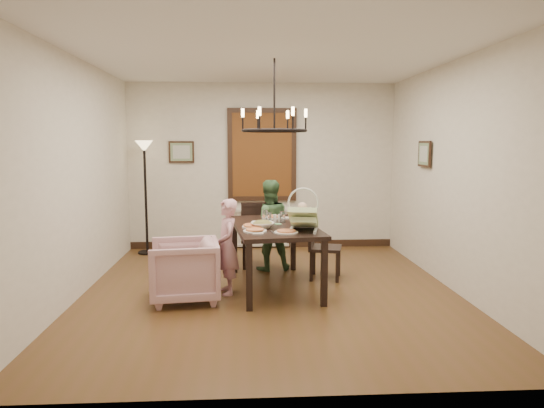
{
  "coord_description": "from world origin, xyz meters",
  "views": [
    {
      "loc": [
        -0.3,
        -5.75,
        1.81
      ],
      "look_at": [
        0.04,
        0.2,
        1.05
      ],
      "focal_mm": 32.0,
      "sensor_mm": 36.0,
      "label": 1
    }
  ],
  "objects": [
    {
      "name": "baby_bouncer",
      "position": [
        0.38,
        -0.26,
        0.97
      ],
      "size": [
        0.48,
        0.59,
        0.34
      ],
      "primitive_type": null,
      "rotation": [
        0.0,
        0.0,
        -0.2
      ],
      "color": "beige",
      "rests_on": "dining_table"
    },
    {
      "name": "dining_table",
      "position": [
        0.06,
        0.15,
        0.71
      ],
      "size": [
        1.15,
        1.8,
        0.8
      ],
      "rotation": [
        0.0,
        0.0,
        0.12
      ],
      "color": "black",
      "rests_on": "room_shell"
    },
    {
      "name": "picture_right",
      "position": [
        2.21,
        0.9,
        1.65
      ],
      "size": [
        0.03,
        0.42,
        0.36
      ],
      "primitive_type": "cube",
      "rotation": [
        0.0,
        0.0,
        1.57
      ],
      "color": "black",
      "rests_on": "room_shell"
    },
    {
      "name": "chair_right",
      "position": [
        0.77,
        0.51,
        0.47
      ],
      "size": [
        0.5,
        0.5,
        0.94
      ],
      "primitive_type": null,
      "rotation": [
        0.0,
        0.0,
        1.33
      ],
      "color": "black",
      "rests_on": "room_shell"
    },
    {
      "name": "armchair",
      "position": [
        -1.0,
        -0.29,
        0.35
      ],
      "size": [
        0.87,
        0.85,
        0.71
      ],
      "primitive_type": "imported",
      "rotation": [
        0.0,
        0.0,
        -1.45
      ],
      "color": "#CB9BAC",
      "rests_on": "room_shell"
    },
    {
      "name": "chandelier",
      "position": [
        0.06,
        0.15,
        1.95
      ],
      "size": [
        0.8,
        0.8,
        0.04
      ],
      "primitive_type": "torus",
      "color": "black",
      "rests_on": "room_shell"
    },
    {
      "name": "radiator",
      "position": [
        0.0,
        2.48,
        0.35
      ],
      "size": [
        0.92,
        0.12,
        0.62
      ],
      "primitive_type": null,
      "color": "silver",
      "rests_on": "room_shell"
    },
    {
      "name": "seated_man",
      "position": [
        0.04,
        1.01,
        0.53
      ],
      "size": [
        0.58,
        0.48,
        1.07
      ],
      "primitive_type": "imported",
      "rotation": [
        0.0,
        0.0,
        3.3
      ],
      "color": "#3D643B",
      "rests_on": "room_shell"
    },
    {
      "name": "pizza_platter",
      "position": [
        -0.18,
        -0.04,
        0.82
      ],
      "size": [
        0.32,
        0.32,
        0.04
      ],
      "primitive_type": "cylinder",
      "color": "tan",
      "rests_on": "dining_table"
    },
    {
      "name": "drinking_glass",
      "position": [
        0.0,
        0.32,
        0.86
      ],
      "size": [
        0.06,
        0.06,
        0.13
      ],
      "primitive_type": "cylinder",
      "color": "silver",
      "rests_on": "dining_table"
    },
    {
      "name": "salad_bowl",
      "position": [
        -0.09,
        -0.05,
        0.84
      ],
      "size": [
        0.34,
        0.34,
        0.08
      ],
      "primitive_type": "imported",
      "color": "white",
      "rests_on": "dining_table"
    },
    {
      "name": "elderly_woman",
      "position": [
        -0.51,
        -0.06,
        0.47
      ],
      "size": [
        0.28,
        0.38,
        0.95
      ],
      "primitive_type": "imported",
      "rotation": [
        0.0,
        0.0,
        -1.39
      ],
      "color": "#CD909B",
      "rests_on": "room_shell"
    },
    {
      "name": "room_shell",
      "position": [
        0.0,
        0.37,
        1.4
      ],
      "size": [
        4.51,
        5.0,
        2.81
      ],
      "color": "brown",
      "rests_on": "ground"
    },
    {
      "name": "window_blinds",
      "position": [
        0.0,
        2.46,
        1.6
      ],
      "size": [
        1.0,
        0.03,
        1.4
      ],
      "primitive_type": "cube",
      "color": "brown",
      "rests_on": "room_shell"
    },
    {
      "name": "floor_lamp",
      "position": [
        -1.9,
        2.15,
        0.9
      ],
      "size": [
        0.3,
        0.3,
        1.8
      ],
      "primitive_type": null,
      "color": "black",
      "rests_on": "room_shell"
    },
    {
      "name": "chair_far",
      "position": [
        -0.15,
        1.2,
        0.47
      ],
      "size": [
        0.42,
        0.42,
        0.93
      ],
      "primitive_type": null,
      "rotation": [
        0.0,
        0.0,
        0.01
      ],
      "color": "black",
      "rests_on": "room_shell"
    },
    {
      "name": "picture_back",
      "position": [
        -1.35,
        2.47,
        1.65
      ],
      "size": [
        0.42,
        0.03,
        0.36
      ],
      "primitive_type": "cube",
      "color": "black",
      "rests_on": "room_shell"
    }
  ]
}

